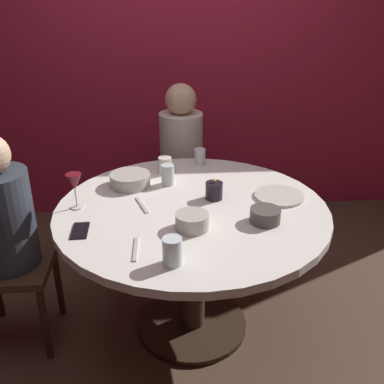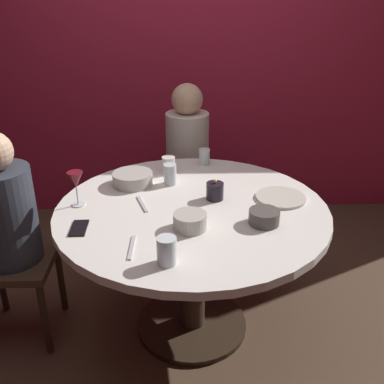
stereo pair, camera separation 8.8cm
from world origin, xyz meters
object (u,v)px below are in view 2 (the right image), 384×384
object	(u,v)px
seated_diner_left	(5,217)
bowl_serving_large	(190,221)
bowl_salad_center	(264,217)
cup_center_front	(204,157)
seated_diner_back	(187,149)
cup_by_left_diner	(168,165)
dinner_plate	(281,198)
wine_glass	(76,181)
dining_table	(192,234)
candle_holder	(215,191)
cup_near_candle	(170,174)
cell_phone	(79,228)
bowl_small_white	(133,179)
cup_by_right_diner	(167,251)

from	to	relation	value
seated_diner_left	bowl_serving_large	xyz separation A→B (m)	(0.89, -0.21, 0.08)
bowl_salad_center	cup_center_front	bearing A→B (deg)	107.04
seated_diner_back	cup_by_left_diner	size ratio (longest dim) A/B	12.28
seated_diner_back	dinner_plate	xyz separation A→B (m)	(0.45, -0.84, 0.03)
dinner_plate	cup_center_front	size ratio (longest dim) A/B	2.66
wine_glass	dinner_plate	xyz separation A→B (m)	(1.01, 0.04, -0.12)
dinner_plate	cup_by_left_diner	bearing A→B (deg)	147.30
seated_diner_left	cup_center_front	bearing A→B (deg)	29.34
bowl_serving_large	bowl_salad_center	bearing A→B (deg)	5.89
dining_table	wine_glass	xyz separation A→B (m)	(-0.56, 0.04, 0.28)
seated_diner_back	candle_holder	xyz separation A→B (m)	(0.12, -0.83, 0.07)
wine_glass	cup_near_candle	bearing A→B (deg)	28.38
dinner_plate	cell_phone	size ratio (longest dim) A/B	1.81
bowl_serving_large	cup_center_front	distance (m)	0.78
wine_glass	bowl_small_white	world-z (taller)	wine_glass
cup_by_right_diner	bowl_small_white	bearing A→B (deg)	104.59
wine_glass	seated_diner_left	bearing A→B (deg)	-173.91
wine_glass	cup_by_left_diner	distance (m)	0.60
cup_center_front	candle_holder	bearing A→B (deg)	-87.05
bowl_small_white	cup_center_front	size ratio (longest dim) A/B	2.27
seated_diner_back	cup_center_front	world-z (taller)	seated_diner_back
candle_holder	cup_by_right_diner	distance (m)	0.61
seated_diner_left	candle_holder	world-z (taller)	seated_diner_left
cup_by_left_diner	cup_near_candle	bearing A→B (deg)	-86.16
bowl_salad_center	cup_by_right_diner	distance (m)	0.53
bowl_small_white	cup_by_left_diner	distance (m)	0.25
bowl_small_white	cup_by_left_diner	xyz separation A→B (m)	(0.19, 0.16, 0.01)
cell_phone	bowl_serving_large	bearing A→B (deg)	-2.66
cell_phone	bowl_small_white	bearing A→B (deg)	66.30
cell_phone	cup_near_candle	distance (m)	0.62
seated_diner_back	bowl_small_white	bearing A→B (deg)	-26.21
seated_diner_left	bowl_salad_center	distance (m)	1.24
seated_diner_back	cup_center_front	size ratio (longest dim) A/B	12.17
wine_glass	cup_by_right_diner	world-z (taller)	wine_glass
seated_diner_left	seated_diner_back	size ratio (longest dim) A/B	0.98
seated_diner_left	cup_by_left_diner	bearing A→B (deg)	29.16
candle_holder	bowl_serving_large	distance (m)	0.32
candle_holder	cell_phone	distance (m)	0.69
seated_diner_back	cup_by_left_diner	world-z (taller)	seated_diner_back
bowl_serving_large	cup_by_left_diner	world-z (taller)	cup_by_left_diner
candle_holder	cup_by_right_diner	bearing A→B (deg)	-112.39
seated_diner_left	dinner_plate	xyz separation A→B (m)	(1.36, 0.07, 0.05)
dinner_plate	bowl_small_white	bearing A→B (deg)	164.99
dining_table	bowl_serving_large	bearing A→B (deg)	-94.37
dining_table	cell_phone	distance (m)	0.57
wine_glass	cell_phone	bearing A→B (deg)	-78.32
cup_near_candle	cup_center_front	distance (m)	0.35
cup_near_candle	cup_by_left_diner	size ratio (longest dim) A/B	1.19
cell_phone	bowl_small_white	xyz separation A→B (m)	(0.20, 0.48, 0.03)
seated_diner_left	cell_phone	world-z (taller)	seated_diner_left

